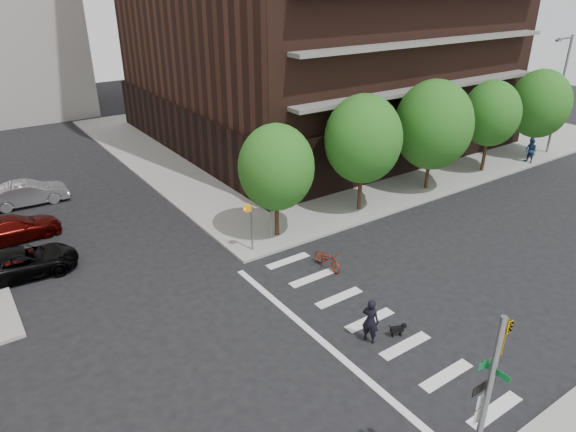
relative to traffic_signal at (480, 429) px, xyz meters
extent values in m
plane|color=black|center=(0.47, 7.49, -2.70)|extent=(120.00, 120.00, 0.00)
cube|color=gray|center=(20.97, 30.99, -2.62)|extent=(39.00, 33.00, 0.15)
cube|color=silver|center=(3.47, 1.49, -2.69)|extent=(2.40, 0.50, 0.01)
cube|color=silver|center=(3.47, 3.49, -2.69)|extent=(2.40, 0.50, 0.01)
cube|color=silver|center=(3.47, 5.49, -2.69)|extent=(2.40, 0.50, 0.01)
cube|color=silver|center=(3.47, 7.49, -2.69)|extent=(2.40, 0.50, 0.01)
cube|color=silver|center=(3.47, 9.49, -2.69)|extent=(2.40, 0.50, 0.01)
cube|color=silver|center=(3.47, 11.49, -2.69)|extent=(2.40, 0.50, 0.01)
cube|color=silver|center=(3.47, 13.49, -2.69)|extent=(2.40, 0.50, 0.01)
cube|color=silver|center=(0.97, 7.49, -2.69)|extent=(0.30, 13.00, 0.01)
cube|color=black|center=(18.47, 31.49, -0.55)|extent=(25.50, 25.50, 4.00)
cube|color=maroon|center=(31.67, 21.99, 0.25)|extent=(1.40, 5.00, 0.20)
cylinder|color=#301E11|center=(4.47, 15.99, -1.40)|extent=(0.24, 0.24, 2.30)
sphere|color=#235B19|center=(4.47, 15.99, 1.35)|extent=(4.00, 4.00, 4.00)
cylinder|color=#301E11|center=(10.47, 15.99, -1.25)|extent=(0.24, 0.24, 2.60)
sphere|color=#235B19|center=(10.47, 15.99, 1.85)|extent=(4.50, 4.50, 4.50)
cylinder|color=#301E11|center=(16.47, 15.99, -1.40)|extent=(0.24, 0.24, 2.30)
sphere|color=#235B19|center=(16.47, 15.99, 1.75)|extent=(5.00, 5.00, 5.00)
cylinder|color=#301E11|center=(22.47, 15.99, -1.25)|extent=(0.24, 0.24, 2.60)
sphere|color=#235B19|center=(22.47, 15.99, 1.65)|extent=(4.00, 4.00, 4.00)
cylinder|color=#301E11|center=(28.47, 15.99, -1.40)|extent=(0.24, 0.24, 2.30)
sphere|color=#235B19|center=(28.47, 15.99, 1.55)|extent=(4.50, 4.50, 4.50)
cylinder|color=slate|center=(-0.03, -0.01, 0.45)|extent=(0.16, 0.16, 6.00)
imported|color=gold|center=(0.22, -0.01, 2.75)|extent=(0.16, 0.20, 1.00)
cube|color=#0A5926|center=(-0.03, 0.14, 2.05)|extent=(0.75, 0.02, 0.18)
cube|color=#0A5926|center=(0.12, -0.01, 1.80)|extent=(0.02, 0.75, 0.18)
cube|color=black|center=(-0.03, 0.11, 1.35)|extent=(0.90, 0.02, 0.28)
cube|color=silver|center=(-0.03, 0.11, 0.85)|extent=(0.32, 0.02, 0.42)
cube|color=silver|center=(-0.03, 0.11, 0.35)|extent=(0.32, 0.02, 0.42)
cylinder|color=slate|center=(2.47, 15.29, -1.25)|extent=(0.10, 0.10, 2.60)
cube|color=gold|center=(2.27, 15.29, -0.15)|extent=(0.32, 0.25, 0.32)
cylinder|color=slate|center=(3.97, 15.79, -1.45)|extent=(0.08, 0.08, 2.20)
cube|color=gold|center=(3.97, 15.64, -0.55)|extent=(0.64, 0.02, 0.64)
cylinder|color=slate|center=(30.47, 15.69, 1.95)|extent=(0.18, 0.18, 9.00)
cylinder|color=slate|center=(29.57, 15.69, 6.25)|extent=(1.80, 0.14, 0.14)
cube|color=slate|center=(28.67, 15.69, 6.15)|extent=(0.50, 0.22, 0.15)
imported|color=black|center=(-7.67, 19.59, -2.01)|extent=(2.66, 5.11, 1.38)
imported|color=#440704|center=(-7.44, 23.81, -2.00)|extent=(2.11, 4.87, 1.40)
imported|color=#ADAEB5|center=(-5.81, 28.56, -1.94)|extent=(1.82, 4.66, 1.51)
imported|color=maroon|center=(4.66, 11.85, -2.20)|extent=(0.72, 1.90, 0.99)
imported|color=black|center=(2.52, 6.54, -1.74)|extent=(0.82, 0.69, 1.91)
cube|color=black|center=(3.62, 6.12, -2.36)|extent=(0.55, 0.37, 0.21)
cube|color=black|center=(3.88, 6.01, -2.24)|extent=(0.19, 0.17, 0.15)
cylinder|color=black|center=(3.77, 6.18, -2.58)|extent=(0.05, 0.05, 0.23)
cylinder|color=black|center=(3.46, 6.07, -2.58)|extent=(0.05, 0.05, 0.23)
imported|color=navy|center=(26.87, 15.04, -1.62)|extent=(0.99, 0.82, 1.86)
camera|label=1|loc=(-9.36, -4.96, 10.33)|focal=32.00mm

